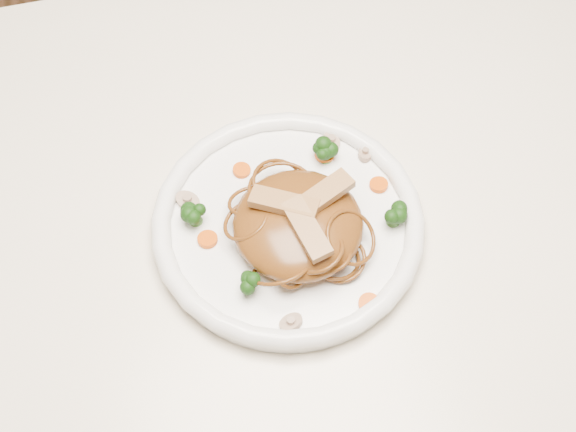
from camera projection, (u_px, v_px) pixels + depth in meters
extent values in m
cube|color=white|center=(309.00, 235.00, 0.82)|extent=(1.20, 0.80, 0.04)
cylinder|color=brown|center=(548.00, 117.00, 1.38)|extent=(0.06, 0.06, 0.71)
cylinder|color=white|center=(288.00, 227.00, 0.79)|extent=(0.33, 0.33, 0.02)
ellipsoid|color=brown|center=(298.00, 224.00, 0.76)|extent=(0.17, 0.17, 0.04)
cube|color=tan|center=(322.00, 196.00, 0.74)|extent=(0.07, 0.05, 0.01)
cube|color=tan|center=(284.00, 203.00, 0.74)|extent=(0.07, 0.05, 0.01)
cube|color=tan|center=(307.00, 229.00, 0.72)|extent=(0.04, 0.07, 0.01)
cylinder|color=#D95107|center=(325.00, 154.00, 0.82)|extent=(0.03, 0.03, 0.00)
cylinder|color=#D95107|center=(208.00, 239.00, 0.77)|extent=(0.02, 0.02, 0.00)
cylinder|color=#D95107|center=(379.00, 185.00, 0.80)|extent=(0.02, 0.02, 0.00)
cylinder|color=#D95107|center=(242.00, 170.00, 0.81)|extent=(0.02, 0.02, 0.00)
cylinder|color=#D95107|center=(369.00, 303.00, 0.73)|extent=(0.03, 0.03, 0.00)
cylinder|color=tan|center=(291.00, 323.00, 0.72)|extent=(0.03, 0.03, 0.01)
cylinder|color=tan|center=(365.00, 154.00, 0.82)|extent=(0.03, 0.03, 0.01)
cylinder|color=tan|center=(188.00, 201.00, 0.79)|extent=(0.04, 0.04, 0.01)
cylinder|color=tan|center=(331.00, 142.00, 0.83)|extent=(0.03, 0.03, 0.01)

